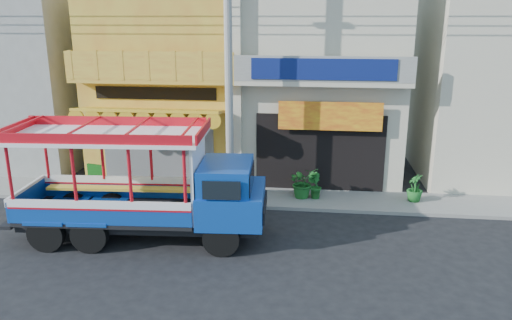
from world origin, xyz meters
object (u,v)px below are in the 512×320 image
Objects in this scene: potted_plant_b at (314,186)px; utility_pole at (233,56)px; green_sign at (97,180)px; potted_plant_c at (415,188)px; potted_plant_a at (303,182)px; songthaew_truck at (157,186)px.

utility_pole is at bearing 49.88° from potted_plant_b.
utility_pole is 6.80m from green_sign.
potted_plant_b is at bearing 2.11° from green_sign.
utility_pole is 7.59m from potted_plant_c.
green_sign is (-5.10, 0.43, -4.48)m from utility_pole.
potted_plant_a is (7.39, 0.32, 0.12)m from green_sign.
songthaew_truck is 5.82m from potted_plant_b.
green_sign is 1.13× the size of potted_plant_b.
potted_plant_c is (3.82, 0.06, -0.07)m from potted_plant_a.
potted_plant_a is at bearing 18.03° from utility_pole.
potted_plant_a is at bearing 2.46° from green_sign.
potted_plant_b is 0.95× the size of potted_plant_c.
potted_plant_a is 0.42m from potted_plant_b.
potted_plant_a is 1.21× the size of potted_plant_b.
green_sign is 11.21m from potted_plant_c.
utility_pole reaches higher than green_sign.
potted_plant_c reaches higher than potted_plant_b.
potted_plant_a is at bearing 42.19° from songthaew_truck.
green_sign is at bearing 135.29° from songthaew_truck.
songthaew_truck is at bearing -120.92° from utility_pole.
potted_plant_b is (4.43, 3.62, -1.05)m from songthaew_truck.
potted_plant_b is at bearing -88.26° from potted_plant_c.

